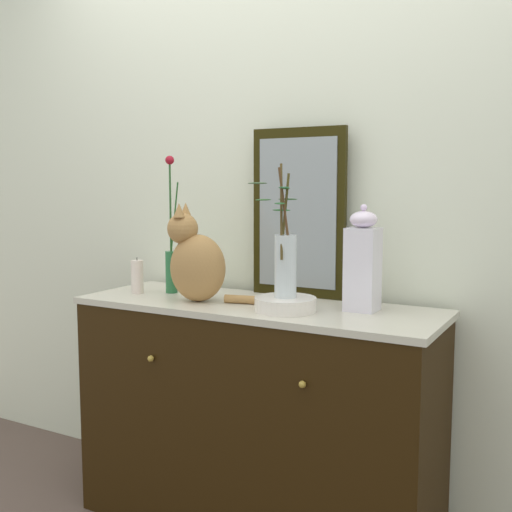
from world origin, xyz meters
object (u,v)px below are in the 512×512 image
Objects in this scene: mirror_leaning at (298,213)px; bowl_porcelain at (285,304)px; vase_glass_clear at (285,259)px; cat_sitting at (196,261)px; vase_slim_green at (171,257)px; candle_pillar at (137,277)px; sideboard at (256,416)px; jar_lidded_porcelain at (363,262)px.

bowl_porcelain is at bearing -72.90° from mirror_leaning.
cat_sitting is at bearing 179.37° from vase_glass_clear.
mirror_leaning is 0.56m from vase_slim_green.
cat_sitting is 0.33m from candle_pillar.
sideboard is at bearing -4.78° from vase_slim_green.
bowl_porcelain is 0.31m from jar_lidded_porcelain.
candle_pillar is at bearing -156.77° from mirror_leaning.
cat_sitting is at bearing -5.66° from candle_pillar.
mirror_leaning is at bearing 23.23° from candle_pillar.
candle_pillar is (-0.70, 0.04, -0.12)m from vase_glass_clear.
cat_sitting is 0.69× the size of vase_slim_green.
mirror_leaning is 1.77× the size of jar_lidded_porcelain.
mirror_leaning is 1.19× the size of vase_slim_green.
mirror_leaning is 0.71m from candle_pillar.
mirror_leaning is 0.45m from cat_sitting.
jar_lidded_porcelain is (0.23, 0.14, -0.01)m from vase_glass_clear.
sideboard is at bearing 4.48° from candle_pillar.
candle_pillar is (-0.54, -0.04, 0.51)m from sideboard.
candle_pillar is (-0.61, -0.26, -0.27)m from mirror_leaning.
cat_sitting is 0.40m from bowl_porcelain.
vase_glass_clear is (-0.00, -0.00, 0.16)m from bowl_porcelain.
mirror_leaning reaches higher than vase_slim_green.
mirror_leaning is at bearing 72.11° from sideboard.
mirror_leaning is (0.07, 0.22, 0.78)m from sideboard.
bowl_porcelain is at bearing -10.84° from vase_slim_green.
jar_lidded_porcelain is 2.55× the size of candle_pillar.
sideboard is at bearing 154.03° from vase_glass_clear.
mirror_leaning is 3.04× the size of bowl_porcelain.
vase_slim_green is 0.60m from bowl_porcelain.
mirror_leaning is 1.73× the size of cat_sitting.
mirror_leaning is 0.39m from jar_lidded_porcelain.
bowl_porcelain is at bearing -2.79° from candle_pillar.
candle_pillar is at bearing 177.21° from bowl_porcelain.
jar_lidded_porcelain is at bearing 31.64° from bowl_porcelain.
jar_lidded_porcelain is at bearing 2.27° from vase_slim_green.
jar_lidded_porcelain is at bearing -25.06° from mirror_leaning.
candle_pillar reaches higher than sideboard.
vase_slim_green reaches higher than jar_lidded_porcelain.
vase_slim_green is 1.20× the size of vase_glass_clear.
jar_lidded_porcelain is (0.39, 0.07, 0.61)m from sideboard.
mirror_leaning is at bearing 107.10° from bowl_porcelain.
cat_sitting reaches higher than bowl_porcelain.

